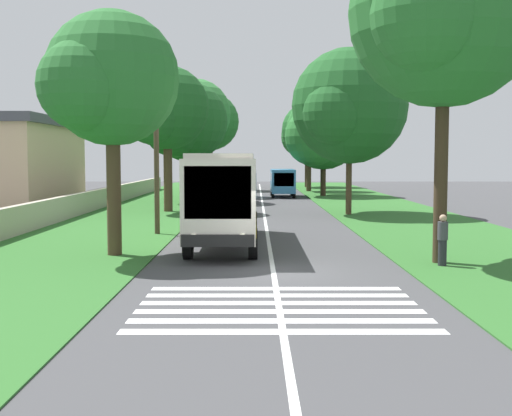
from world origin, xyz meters
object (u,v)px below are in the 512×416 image
at_px(roadside_tree_right_1, 321,134).
at_px(pedestrian, 443,239).
at_px(coach_bus, 225,193).
at_px(roadside_tree_right_3, 440,16).
at_px(roadside_tree_left_3, 184,124).
at_px(trailing_car_1, 242,194).
at_px(roadside_tree_left_0, 193,116).
at_px(roadside_tree_left_1, 108,82).
at_px(roadside_tree_right_4, 347,109).
at_px(roadside_tree_right_0, 308,131).
at_px(roadside_tree_right_2, 305,135).
at_px(trailing_car_0, 233,202).
at_px(roadside_tree_left_2, 164,110).
at_px(roadside_tree_left_4, 208,123).
at_px(trailing_minibus_0, 283,180).
at_px(utility_pole, 156,135).

distance_m(roadside_tree_right_1, pedestrian, 40.59).
bearing_deg(coach_bus, roadside_tree_right_3, -123.42).
bearing_deg(roadside_tree_right_3, roadside_tree_left_3, 20.77).
bearing_deg(roadside_tree_right_1, trailing_car_1, 140.99).
relative_size(roadside_tree_left_0, roadside_tree_left_1, 1.23).
bearing_deg(roadside_tree_right_4, roadside_tree_right_3, -178.93).
bearing_deg(roadside_tree_right_1, roadside_tree_right_4, 179.00).
distance_m(roadside_tree_left_0, roadside_tree_right_4, 22.90).
relative_size(roadside_tree_left_0, roadside_tree_right_0, 1.15).
relative_size(coach_bus, pedestrian, 6.60).
xyz_separation_m(roadside_tree_right_3, roadside_tree_right_4, (19.41, 0.36, -1.63)).
relative_size(roadside_tree_left_1, roadside_tree_right_2, 0.92).
bearing_deg(trailing_car_0, roadside_tree_left_1, 169.36).
distance_m(trailing_car_0, roadside_tree_left_0, 19.09).
xyz_separation_m(roadside_tree_left_2, roadside_tree_left_4, (29.86, -0.80, 0.71)).
distance_m(trailing_minibus_0, roadside_tree_left_0, 10.18).
xyz_separation_m(roadside_tree_left_4, roadside_tree_right_4, (-31.88, -10.94, -0.77)).
distance_m(roadside_tree_left_3, utility_pole, 22.73).
distance_m(roadside_tree_right_0, roadside_tree_right_2, 9.95).
bearing_deg(trailing_car_1, roadside_tree_right_4, -149.15).
bearing_deg(roadside_tree_right_3, utility_pole, 51.57).
distance_m(trailing_minibus_0, roadside_tree_left_2, 19.80).
xyz_separation_m(roadside_tree_left_2, roadside_tree_right_0, (26.88, -11.56, -0.30)).
bearing_deg(roadside_tree_left_4, utility_pole, -179.20).
bearing_deg(trailing_car_0, roadside_tree_left_4, 7.12).
bearing_deg(trailing_minibus_0, roadside_tree_left_2, 153.58).
distance_m(trailing_car_0, utility_pole, 14.26).
bearing_deg(roadside_tree_right_0, trailing_car_1, 159.36).
height_order(trailing_minibus_0, roadside_tree_left_1, roadside_tree_left_1).
xyz_separation_m(roadside_tree_right_0, pedestrian, (-49.02, -0.59, -5.49)).
relative_size(trailing_car_0, trailing_minibus_0, 0.72).
relative_size(roadside_tree_left_0, roadside_tree_right_4, 1.05).
bearing_deg(roadside_tree_right_4, roadside_tree_left_3, 44.28).
relative_size(roadside_tree_right_3, roadside_tree_right_4, 1.11).
xyz_separation_m(utility_pole, pedestrian, (-9.21, -10.75, -3.74)).
height_order(trailing_car_0, roadside_tree_left_1, roadside_tree_left_1).
height_order(roadside_tree_left_3, utility_pole, roadside_tree_left_3).
distance_m(coach_bus, trailing_car_1, 25.96).
bearing_deg(roadside_tree_left_2, trailing_minibus_0, -26.42).
height_order(roadside_tree_left_0, roadside_tree_left_1, roadside_tree_left_0).
relative_size(trailing_car_1, roadside_tree_right_0, 0.46).
bearing_deg(roadside_tree_left_0, pedestrian, -163.35).
height_order(coach_bus, roadside_tree_right_1, roadside_tree_right_1).
distance_m(roadside_tree_left_1, utility_pole, 7.02).
bearing_deg(trailing_car_1, pedestrian, -167.13).
relative_size(trailing_minibus_0, roadside_tree_left_2, 0.63).
bearing_deg(roadside_tree_right_0, pedestrian, -179.32).
xyz_separation_m(roadside_tree_right_2, roadside_tree_right_4, (-38.84, 0.32, 0.32)).
xyz_separation_m(roadside_tree_right_1, utility_pole, (-31.08, 10.70, -1.15)).
xyz_separation_m(roadside_tree_left_4, roadside_tree_right_3, (-51.29, -11.31, 0.86)).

